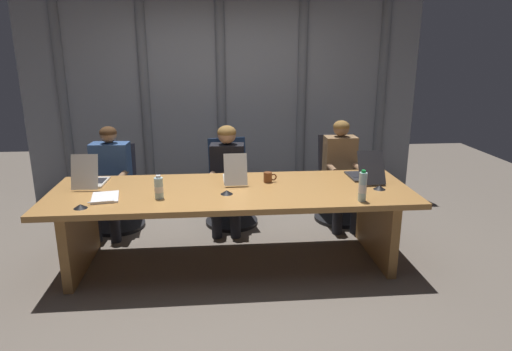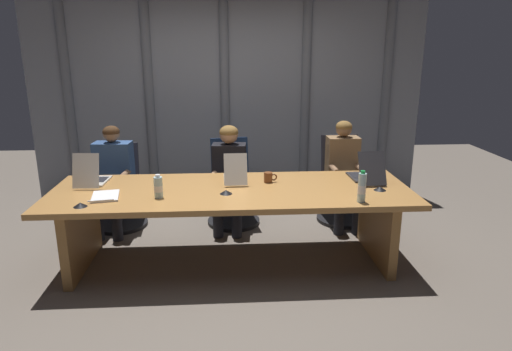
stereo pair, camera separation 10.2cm
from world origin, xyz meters
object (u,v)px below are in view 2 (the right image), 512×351
office_chair_left_end (119,195)px  office_chair_left_mid (233,192)px  person_left_end (112,173)px  person_center (344,168)px  laptop_left_mid (235,176)px  spiral_notepad (105,196)px  office_chair_center (342,189)px  conference_mic_left_side (226,192)px  person_left_mid (229,171)px  laptop_left_end (92,178)px  conference_mic_middle (380,188)px  water_bottle_primary (158,187)px  water_bottle_secondary (362,188)px  conference_mic_right_side (80,205)px  laptop_center (366,174)px  coffee_mug_near (269,177)px

office_chair_left_end → office_chair_left_mid: office_chair_left_mid is taller
person_left_end → person_center: (2.55, -0.00, 0.01)m
office_chair_left_end → person_center: person_center is taller
laptop_left_mid → spiral_notepad: bearing=108.3°
office_chair_left_mid → person_center: size_ratio=0.81×
office_chair_center → conference_mic_left_side: office_chair_center is taller
laptop_left_mid → person_left_mid: 0.65m
person_left_mid → office_chair_center: bearing=102.0°
laptop_left_end → conference_mic_middle: 2.66m
office_chair_left_end → conference_mic_left_side: size_ratio=8.31×
person_center → water_bottle_primary: (-1.89, -1.07, 0.15)m
person_left_mid → water_bottle_secondary: (1.10, -1.29, 0.19)m
laptop_left_end → water_bottle_secondary: size_ratio=1.64×
water_bottle_primary → conference_mic_middle: (1.96, 0.07, -0.07)m
person_left_end → spiral_notepad: 1.05m
laptop_left_end → conference_mic_right_side: (0.07, -0.63, -0.04)m
office_chair_left_mid → person_left_end: bearing=-92.1°
office_chair_left_mid → person_left_end: 1.34m
person_left_end → office_chair_left_end: bearing=177.3°
person_center → water_bottle_primary: size_ratio=5.80×
laptop_left_end → laptop_left_mid: bearing=-87.1°
office_chair_left_end → water_bottle_primary: bearing=24.3°
office_chair_left_end → water_bottle_primary: 1.46m
office_chair_left_mid → conference_mic_right_side: 1.93m
laptop_left_mid → person_left_end: size_ratio=0.37×
laptop_center → office_chair_left_end: bearing=70.4°
person_left_end → conference_mic_right_side: bearing=6.4°
coffee_mug_near → spiral_notepad: bearing=-166.2°
laptop_left_mid → water_bottle_primary: laptop_left_mid is taller
coffee_mug_near → spiral_notepad: 1.49m
laptop_left_mid → person_left_end: (-1.32, 0.63, -0.13)m
office_chair_left_end → office_chair_center: office_chair_center is taller
spiral_notepad → coffee_mug_near: bearing=3.9°
laptop_left_end → coffee_mug_near: 1.66m
laptop_center → office_chair_center: bearing=-1.9°
laptop_left_end → spiral_notepad: laptop_left_end is taller
laptop_left_end → water_bottle_secondary: 2.47m
laptop_left_end → office_chair_center: 2.76m
water_bottle_primary → conference_mic_middle: 1.97m
water_bottle_primary → conference_mic_right_side: (-0.60, -0.19, -0.07)m
laptop_left_mid → office_chair_left_end: laptop_left_mid is taller
laptop_left_end → conference_mic_right_side: bearing=-170.5°
water_bottle_primary → spiral_notepad: 0.47m
laptop_center → office_chair_left_mid: size_ratio=0.52×
laptop_left_mid → person_center: size_ratio=0.36×
office_chair_center → conference_mic_right_side: bearing=-65.6°
office_chair_center → spiral_notepad: office_chair_center is taller
office_chair_center → person_left_mid: (-1.32, -0.16, 0.29)m
person_left_end → coffee_mug_near: 1.78m
person_left_mid → office_chair_left_mid: bearing=171.2°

